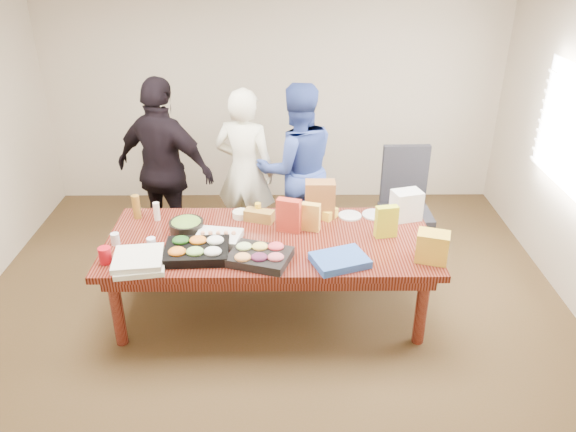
{
  "coord_description": "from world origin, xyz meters",
  "views": [
    {
      "loc": [
        0.13,
        -4.22,
        3.13
      ],
      "look_at": [
        0.16,
        0.1,
        0.92
      ],
      "focal_mm": 35.17,
      "sensor_mm": 36.0,
      "label": 1
    }
  ],
  "objects_px": {
    "conference_table": "(271,276)",
    "person_center": "(245,171)",
    "salad_bowl": "(187,227)",
    "person_right": "(297,169)",
    "office_chair": "(406,211)",
    "sheet_cake": "(218,238)"
  },
  "relations": [
    {
      "from": "conference_table",
      "to": "person_center",
      "type": "relative_size",
      "value": 1.59
    },
    {
      "from": "person_center",
      "to": "conference_table",
      "type": "bearing_deg",
      "value": 119.65
    },
    {
      "from": "salad_bowl",
      "to": "person_right",
      "type": "bearing_deg",
      "value": 47.37
    },
    {
      "from": "person_center",
      "to": "office_chair",
      "type": "bearing_deg",
      "value": -173.79
    },
    {
      "from": "conference_table",
      "to": "person_center",
      "type": "height_order",
      "value": "person_center"
    },
    {
      "from": "conference_table",
      "to": "salad_bowl",
      "type": "xyz_separation_m",
      "value": [
        -0.73,
        0.14,
        0.42
      ]
    },
    {
      "from": "office_chair",
      "to": "person_center",
      "type": "bearing_deg",
      "value": 168.24
    },
    {
      "from": "conference_table",
      "to": "sheet_cake",
      "type": "distance_m",
      "value": 0.6
    },
    {
      "from": "person_center",
      "to": "sheet_cake",
      "type": "bearing_deg",
      "value": 99.11
    },
    {
      "from": "conference_table",
      "to": "salad_bowl",
      "type": "distance_m",
      "value": 0.86
    },
    {
      "from": "salad_bowl",
      "to": "office_chair",
      "type": "bearing_deg",
      "value": 19.95
    },
    {
      "from": "conference_table",
      "to": "sheet_cake",
      "type": "relative_size",
      "value": 7.47
    },
    {
      "from": "office_chair",
      "to": "person_right",
      "type": "bearing_deg",
      "value": 162.65
    },
    {
      "from": "office_chair",
      "to": "person_right",
      "type": "distance_m",
      "value": 1.2
    },
    {
      "from": "office_chair",
      "to": "conference_table",
      "type": "bearing_deg",
      "value": -148.2
    },
    {
      "from": "person_center",
      "to": "person_right",
      "type": "height_order",
      "value": "person_right"
    },
    {
      "from": "person_center",
      "to": "salad_bowl",
      "type": "bearing_deg",
      "value": 83.17
    },
    {
      "from": "conference_table",
      "to": "person_right",
      "type": "distance_m",
      "value": 1.35
    },
    {
      "from": "conference_table",
      "to": "office_chair",
      "type": "height_order",
      "value": "office_chair"
    },
    {
      "from": "conference_table",
      "to": "person_right",
      "type": "height_order",
      "value": "person_right"
    },
    {
      "from": "person_right",
      "to": "sheet_cake",
      "type": "xyz_separation_m",
      "value": [
        -0.69,
        -1.25,
        -0.12
      ]
    },
    {
      "from": "conference_table",
      "to": "office_chair",
      "type": "xyz_separation_m",
      "value": [
        1.36,
        0.9,
        0.19
      ]
    }
  ]
}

